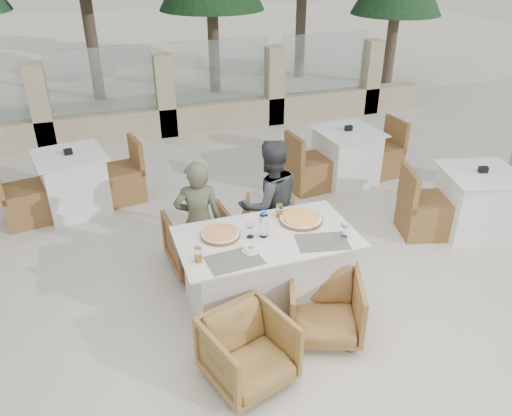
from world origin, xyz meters
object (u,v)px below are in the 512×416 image
object	(u,v)px
bg_table_b	(346,156)
wine_glass_centre	(250,228)
water_bottle	(264,224)
bg_table_c	(475,202)
armchair_far_right	(269,224)
olive_dish	(251,249)
diner_right	(270,204)
pizza_left	(220,234)
wine_glass_corner	(345,228)
beer_glass_right	(280,211)
armchair_far_left	(200,241)
bg_table_a	(74,183)
armchair_near_left	(248,351)
armchair_near_right	(324,307)
dining_table	(266,271)
beer_glass_left	(198,255)
diner_left	(199,221)
pizza_right	(301,218)

from	to	relation	value
bg_table_b	wine_glass_centre	bearing A→B (deg)	-139.54
water_bottle	bg_table_c	world-z (taller)	water_bottle
armchair_far_right	bg_table_c	bearing A→B (deg)	-167.32
olive_dish	bg_table_b	world-z (taller)	olive_dish
wine_glass_centre	diner_right	xyz separation A→B (m)	(0.43, 0.64, -0.16)
wine_glass_centre	bg_table_c	bearing A→B (deg)	8.71
pizza_left	bg_table_c	size ratio (longest dim) A/B	0.22
pizza_left	wine_glass_corner	bearing A→B (deg)	-19.54
beer_glass_right	armchair_far_right	size ratio (longest dim) A/B	0.22
armchair_far_left	bg_table_a	world-z (taller)	bg_table_a
pizza_left	armchair_far_left	size ratio (longest dim) A/B	0.53
armchair_near_left	olive_dish	bearing A→B (deg)	52.70
wine_glass_corner	armchair_near_right	world-z (taller)	wine_glass_corner
armchair_near_right	bg_table_c	size ratio (longest dim) A/B	0.39
armchair_near_right	bg_table_b	size ratio (longest dim) A/B	0.39
dining_table	water_bottle	bearing A→B (deg)	165.55
wine_glass_corner	pizza_left	bearing A→B (deg)	160.46
wine_glass_centre	beer_glass_left	xyz separation A→B (m)	(-0.52, -0.21, -0.03)
bg_table_b	bg_table_c	world-z (taller)	same
armchair_far_right	armchair_near_right	bearing A→B (deg)	112.92
water_bottle	dining_table	bearing A→B (deg)	-14.45
armchair_far_left	diner_left	bearing A→B (deg)	72.95
beer_glass_left	armchair_near_left	world-z (taller)	beer_glass_left
pizza_left	water_bottle	bearing A→B (deg)	-18.96
pizza_left	water_bottle	xyz separation A→B (m)	(0.36, -0.12, 0.11)
water_bottle	beer_glass_left	world-z (taller)	water_bottle
armchair_near_right	bg_table_c	world-z (taller)	bg_table_c
wine_glass_centre	beer_glass_left	size ratio (longest dim) A/B	1.44
beer_glass_right	wine_glass_centre	bearing A→B (deg)	-146.04
water_bottle	pizza_right	bearing A→B (deg)	18.47
water_bottle	bg_table_a	distance (m)	3.07
pizza_left	beer_glass_left	distance (m)	0.42
armchair_far_right	armchair_near_left	size ratio (longest dim) A/B	0.92
olive_dish	bg_table_c	bearing A→B (deg)	12.53
armchair_far_right	armchair_near_left	world-z (taller)	armchair_near_left
beer_glass_right	diner_right	world-z (taller)	diner_right
armchair_near_left	wine_glass_centre	bearing A→B (deg)	53.68
beer_glass_right	diner_left	world-z (taller)	diner_left
olive_dish	beer_glass_left	bearing A→B (deg)	179.58
dining_table	pizza_left	xyz separation A→B (m)	(-0.39, 0.13, 0.41)
diner_right	pizza_left	bearing A→B (deg)	34.40
armchair_far_left	bg_table_b	world-z (taller)	bg_table_b
armchair_near_left	bg_table_b	size ratio (longest dim) A/B	0.39
dining_table	pizza_left	size ratio (longest dim) A/B	4.49
dining_table	armchair_far_left	size ratio (longest dim) A/B	2.38
armchair_near_right	bg_table_b	xyz separation A→B (m)	(1.65, 2.73, 0.09)
beer_glass_right	armchair_far_left	xyz separation A→B (m)	(-0.67, 0.54, -0.53)
pizza_left	armchair_far_right	distance (m)	1.28
water_bottle	armchair_near_left	distance (m)	1.11
olive_dish	armchair_near_right	xyz separation A→B (m)	(0.55, -0.35, -0.50)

